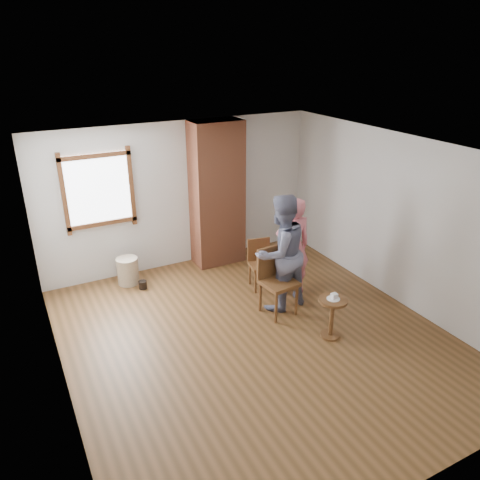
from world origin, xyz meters
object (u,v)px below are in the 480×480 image
(side_table, at_px, (332,311))
(person_pink, at_px, (293,247))
(stoneware_crock, at_px, (128,271))
(dining_chair_left, at_px, (275,277))
(dining_chair_right, at_px, (260,261))
(man, at_px, (281,253))

(side_table, height_order, person_pink, person_pink)
(stoneware_crock, bearing_deg, person_pink, -34.03)
(dining_chair_left, xyz_separation_m, dining_chair_right, (0.20, 0.79, -0.12))
(stoneware_crock, height_order, dining_chair_right, dining_chair_right)
(dining_chair_right, bearing_deg, stoneware_crock, 161.74)
(stoneware_crock, height_order, person_pink, person_pink)
(dining_chair_left, relative_size, dining_chair_right, 1.25)
(side_table, bearing_deg, dining_chair_left, 109.49)
(side_table, distance_m, person_pink, 1.39)
(dining_chair_left, height_order, dining_chair_right, dining_chair_left)
(dining_chair_left, height_order, side_table, dining_chair_left)
(stoneware_crock, bearing_deg, dining_chair_right, -29.74)
(man, xyz_separation_m, person_pink, (0.40, 0.28, -0.09))
(dining_chair_left, bearing_deg, person_pink, 27.75)
(dining_chair_right, bearing_deg, person_pink, -40.51)
(person_pink, bearing_deg, man, 41.31)
(man, height_order, person_pink, man)
(stoneware_crock, distance_m, side_table, 3.54)
(dining_chair_left, xyz_separation_m, man, (0.13, 0.08, 0.33))
(stoneware_crock, relative_size, dining_chair_left, 0.45)
(stoneware_crock, distance_m, dining_chair_right, 2.25)
(dining_chair_right, height_order, person_pink, person_pink)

